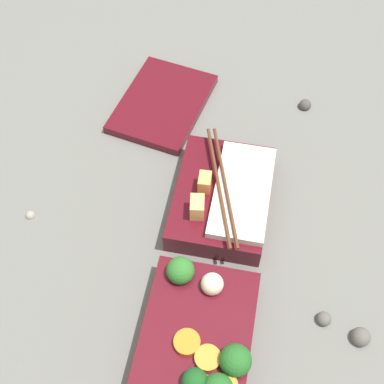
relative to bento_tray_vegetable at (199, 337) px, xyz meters
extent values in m
plane|color=slate|center=(0.12, 0.01, -0.03)|extent=(3.00, 3.00, 0.00)
cube|color=#510F19|center=(0.00, 0.00, -0.01)|extent=(0.19, 0.14, 0.04)
sphere|color=#2D7028|center=(0.08, 0.04, 0.02)|extent=(0.04, 0.04, 0.04)
sphere|color=#236023|center=(-0.03, -0.05, 0.03)|extent=(0.04, 0.04, 0.04)
sphere|color=#19511E|center=(-0.06, -0.01, 0.02)|extent=(0.03, 0.03, 0.03)
cylinder|color=orange|center=(-0.01, 0.01, 0.02)|extent=(0.04, 0.04, 0.01)
cylinder|color=orange|center=(-0.03, -0.02, 0.02)|extent=(0.04, 0.04, 0.01)
sphere|color=beige|center=(0.07, 0.00, 0.02)|extent=(0.03, 0.03, 0.03)
cube|color=#510F19|center=(0.22, 0.01, -0.01)|extent=(0.19, 0.14, 0.04)
cube|color=silver|center=(0.22, -0.02, 0.02)|extent=(0.17, 0.08, 0.01)
cube|color=#EAB266|center=(0.18, 0.04, 0.03)|extent=(0.03, 0.02, 0.03)
cube|color=#F4A356|center=(0.22, 0.03, 0.03)|extent=(0.03, 0.02, 0.03)
cylinder|color=#56331E|center=(0.22, 0.00, 0.03)|extent=(0.21, 0.07, 0.01)
cylinder|color=#56331E|center=(0.22, 0.01, 0.03)|extent=(0.21, 0.07, 0.01)
cube|color=#510F19|center=(0.41, 0.14, -0.02)|extent=(0.21, 0.17, 0.01)
sphere|color=#474442|center=(0.45, -0.11, -0.02)|extent=(0.02, 0.02, 0.02)
sphere|color=#595651|center=(0.06, -0.16, -0.02)|extent=(0.02, 0.02, 0.02)
sphere|color=gray|center=(0.15, 0.29, -0.02)|extent=(0.02, 0.02, 0.02)
sphere|color=#595651|center=(0.05, -0.21, -0.02)|extent=(0.03, 0.03, 0.03)
camera|label=1|loc=(-0.23, -0.03, 0.67)|focal=50.00mm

